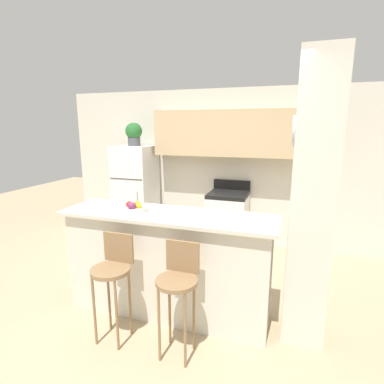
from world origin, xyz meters
name	(u,v)px	position (x,y,z in m)	size (l,w,h in m)	color
ground_plane	(169,310)	(0.00, 0.00, 0.00)	(14.00, 14.00, 0.00)	tan
wall_back	(227,153)	(0.13, 2.22, 1.51)	(5.60, 0.38, 2.55)	silver
pillar_right	(312,205)	(1.34, 0.04, 1.28)	(0.38, 0.32, 2.55)	silver
counter_bar	(168,263)	(0.00, 0.00, 0.55)	(2.20, 0.63, 1.09)	silver
refrigerator	(136,192)	(-1.41, 1.92, 0.81)	(0.63, 0.67, 1.62)	white
stove_range	(228,220)	(0.23, 1.95, 0.46)	(0.61, 0.61, 1.07)	white
bar_stool_left	(113,271)	(-0.31, -0.53, 0.66)	(0.35, 0.35, 0.99)	olive
bar_stool_right	(178,283)	(0.31, -0.53, 0.66)	(0.35, 0.35, 0.99)	olive
potted_plant_on_fridge	(134,133)	(-1.41, 1.92, 1.83)	(0.28, 0.28, 0.39)	#4C4C51
fruit_bowl	(134,208)	(-0.34, -0.06, 1.13)	(0.26, 0.26, 0.12)	silver
trash_bin	(159,233)	(-0.87, 1.69, 0.19)	(0.28, 0.28, 0.38)	#59595B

